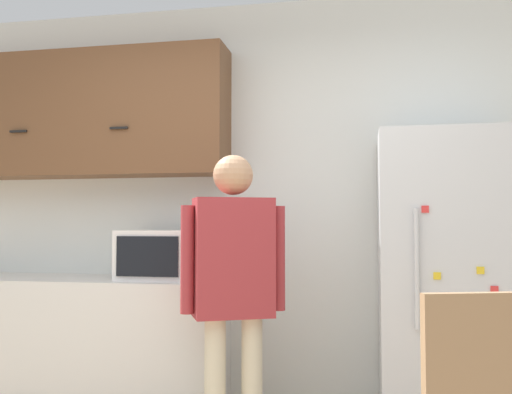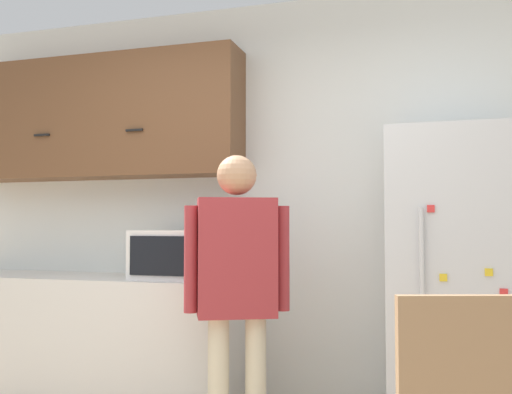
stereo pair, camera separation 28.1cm
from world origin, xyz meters
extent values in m
cube|color=silver|center=(0.00, 2.04, 1.35)|extent=(6.00, 0.06, 2.70)
cube|color=silver|center=(-1.19, 1.73, 0.44)|extent=(2.01, 0.56, 0.89)
cube|color=brown|center=(-1.19, 1.85, 1.96)|extent=(2.01, 0.31, 0.83)
cube|color=black|center=(-1.55, 1.68, 1.84)|extent=(0.12, 0.01, 0.01)
cube|color=black|center=(-0.84, 1.68, 1.84)|extent=(0.12, 0.01, 0.01)
cube|color=white|center=(-0.53, 1.73, 1.04)|extent=(0.55, 0.41, 0.30)
cube|color=black|center=(-0.58, 1.52, 1.04)|extent=(0.38, 0.01, 0.24)
cube|color=#B2B2B2|center=(-0.30, 1.53, 1.04)|extent=(0.08, 0.01, 0.24)
cylinder|color=beige|center=(-0.08, 1.21, 0.37)|extent=(0.11, 0.11, 0.75)
cylinder|color=beige|center=(0.09, 1.30, 0.37)|extent=(0.11, 0.11, 0.75)
cube|color=maroon|center=(0.00, 1.26, 1.06)|extent=(0.46, 0.37, 0.62)
sphere|color=tan|center=(0.00, 1.26, 1.49)|extent=(0.21, 0.21, 0.21)
cylinder|color=maroon|center=(-0.22, 1.15, 1.05)|extent=(0.07, 0.07, 0.55)
cylinder|color=maroon|center=(0.23, 1.36, 1.05)|extent=(0.07, 0.07, 0.55)
cube|color=silver|center=(1.15, 1.67, 0.87)|extent=(0.79, 0.66, 1.73)
cylinder|color=silver|center=(0.93, 1.32, 1.01)|extent=(0.02, 0.02, 0.61)
cube|color=red|center=(1.30, 1.33, 0.91)|extent=(0.04, 0.01, 0.04)
cube|color=yellow|center=(1.24, 1.33, 1.00)|extent=(0.04, 0.01, 0.04)
cube|color=red|center=(0.98, 1.33, 1.30)|extent=(0.04, 0.01, 0.04)
cube|color=yellow|center=(1.03, 1.33, 0.97)|extent=(0.04, 0.01, 0.04)
cube|color=#997551|center=(1.05, 0.34, 0.72)|extent=(0.38, 0.15, 0.56)
camera|label=1|loc=(0.69, -1.66, 1.23)|focal=40.00mm
camera|label=2|loc=(0.96, -1.59, 1.23)|focal=40.00mm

